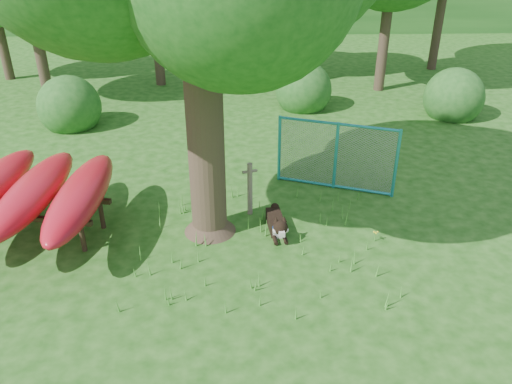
{
  "coord_description": "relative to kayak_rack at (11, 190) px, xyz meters",
  "views": [
    {
      "loc": [
        -0.07,
        -6.64,
        5.1
      ],
      "look_at": [
        0.2,
        1.2,
        1.0
      ],
      "focal_mm": 35.0,
      "sensor_mm": 36.0,
      "label": 1
    }
  ],
  "objects": [
    {
      "name": "wildflower_clump",
      "position": [
        6.68,
        -0.55,
        -0.73
      ],
      "size": [
        0.1,
        0.11,
        0.22
      ],
      "rotation": [
        0.0,
        0.0,
        -0.41
      ],
      "color": "#499831",
      "rests_on": "ground"
    },
    {
      "name": "shrub_left",
      "position": [
        -0.72,
        5.89,
        -0.91
      ],
      "size": [
        1.8,
        1.8,
        1.8
      ],
      "primitive_type": "sphere",
      "color": "#1C521A",
      "rests_on": "ground"
    },
    {
      "name": "fence_section",
      "position": [
        6.29,
        1.66,
        -0.14
      ],
      "size": [
        2.48,
        1.01,
        2.57
      ],
      "rotation": [
        0.0,
        0.0,
        -0.37
      ],
      "color": "teal",
      "rests_on": "ground"
    },
    {
      "name": "shrub_right",
      "position": [
        10.78,
        6.39,
        -0.91
      ],
      "size": [
        1.8,
        1.8,
        1.8
      ],
      "primitive_type": "sphere",
      "color": "#1C521A",
      "rests_on": "ground"
    },
    {
      "name": "husky_dog",
      "position": [
        4.89,
        -0.19,
        -0.72
      ],
      "size": [
        0.37,
        1.2,
        0.53
      ],
      "rotation": [
        0.0,
        0.0,
        0.1
      ],
      "color": "black",
      "rests_on": "ground"
    },
    {
      "name": "wooden_post",
      "position": [
        4.39,
        0.56,
        -0.31
      ],
      "size": [
        0.31,
        0.15,
        1.12
      ],
      "rotation": [
        0.0,
        0.0,
        0.3
      ],
      "color": "#655A4C",
      "rests_on": "ground"
    },
    {
      "name": "kayak_rack",
      "position": [
        0.0,
        0.0,
        0.0
      ],
      "size": [
        3.72,
        3.98,
        1.19
      ],
      "rotation": [
        0.0,
        0.0,
        -0.19
      ],
      "color": "black",
      "rests_on": "ground"
    },
    {
      "name": "ground",
      "position": [
        4.28,
        -1.61,
        -0.91
      ],
      "size": [
        80.0,
        80.0,
        0.0
      ],
      "primitive_type": "plane",
      "color": "#15450D",
      "rests_on": "ground"
    },
    {
      "name": "shrub_mid",
      "position": [
        6.28,
        7.39,
        -0.91
      ],
      "size": [
        1.8,
        1.8,
        1.8
      ],
      "primitive_type": "sphere",
      "color": "#1C521A",
      "rests_on": "ground"
    }
  ]
}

